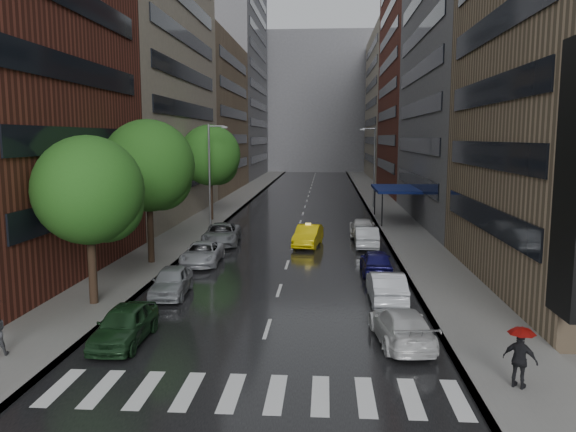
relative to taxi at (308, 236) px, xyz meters
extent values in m
plane|color=gray|center=(-1.12, -22.30, -0.78)|extent=(220.00, 220.00, 0.00)
cube|color=black|center=(-1.12, 27.70, -0.77)|extent=(14.00, 140.00, 0.01)
cube|color=gray|center=(-10.12, 27.70, -0.70)|extent=(4.00, 140.00, 0.15)
cube|color=gray|center=(7.88, 27.70, -0.70)|extent=(4.00, 140.00, 0.15)
cube|color=silver|center=(-7.22, -24.30, -0.77)|extent=(0.55, 2.80, 0.01)
cube|color=silver|center=(-5.82, -24.30, -0.77)|extent=(0.55, 2.80, 0.01)
cube|color=silver|center=(-4.42, -24.30, -0.77)|extent=(0.55, 2.80, 0.01)
cube|color=silver|center=(-3.02, -24.30, -0.77)|extent=(0.55, 2.80, 0.01)
cube|color=silver|center=(-1.62, -24.30, -0.77)|extent=(0.55, 2.80, 0.01)
cube|color=silver|center=(-0.22, -24.30, -0.77)|extent=(0.55, 2.80, 0.01)
cube|color=silver|center=(1.18, -24.30, -0.77)|extent=(0.55, 2.80, 0.01)
cube|color=silver|center=(2.58, -24.30, -0.77)|extent=(0.55, 2.80, 0.01)
cube|color=silver|center=(3.98, -24.30, -0.77)|extent=(0.55, 2.80, 0.01)
cube|color=silver|center=(5.38, -24.30, -0.77)|extent=(0.55, 2.80, 0.01)
cube|color=maroon|center=(-16.12, -10.30, 12.22)|extent=(8.00, 20.00, 26.00)
cube|color=gray|center=(-16.12, 13.70, 16.22)|extent=(8.00, 28.00, 34.00)
cube|color=#937A5B|center=(-16.12, 41.70, 10.22)|extent=(8.00, 28.00, 22.00)
cube|color=slate|center=(-16.12, 71.70, 18.22)|extent=(8.00, 32.00, 38.00)
cube|color=slate|center=(13.88, 13.70, 11.22)|extent=(8.00, 28.00, 24.00)
cube|color=maroon|center=(13.88, 41.70, 17.22)|extent=(8.00, 28.00, 36.00)
cube|color=gray|center=(13.88, 71.70, 13.22)|extent=(8.00, 32.00, 28.00)
cube|color=black|center=(9.98, -20.30, 5.72)|extent=(0.30, 2.20, 10.00)
cube|color=slate|center=(-1.12, 95.70, 15.22)|extent=(40.00, 14.00, 32.00)
cylinder|color=#382619|center=(-9.72, -15.62, 1.45)|extent=(0.40, 0.40, 4.45)
sphere|color=#1E5116|center=(-9.72, -15.62, 4.78)|extent=(5.09, 5.09, 5.09)
cylinder|color=#382619|center=(-9.72, -6.72, 1.72)|extent=(0.40, 0.40, 5.00)
sphere|color=#1E5116|center=(-9.72, -6.72, 5.47)|extent=(5.72, 5.72, 5.72)
cylinder|color=#382619|center=(-9.72, 11.96, 1.74)|extent=(0.40, 0.40, 5.05)
sphere|color=#1E5116|center=(-9.72, 11.96, 5.53)|extent=(5.77, 5.77, 5.77)
imported|color=#DFC00B|center=(0.00, 0.00, 0.00)|extent=(2.28, 4.91, 1.56)
imported|color=#18361C|center=(-6.52, -20.28, -0.03)|extent=(1.77, 4.39, 1.49)
imported|color=gray|center=(-6.52, -13.56, -0.05)|extent=(1.97, 4.39, 1.47)
imported|color=#AAACB4|center=(-6.52, -6.36, -0.10)|extent=(2.41, 4.95, 1.36)
imported|color=slate|center=(-6.52, 0.31, 0.00)|extent=(2.96, 5.75, 1.55)
imported|color=silver|center=(4.28, -19.59, -0.08)|extent=(2.45, 4.99, 1.40)
imported|color=silver|center=(4.28, -13.96, -0.02)|extent=(1.68, 4.65, 1.52)
imported|color=#141150|center=(4.28, -8.32, -0.04)|extent=(1.75, 4.35, 1.48)
imported|color=#B6BBC1|center=(4.28, -0.17, 0.00)|extent=(1.74, 4.75, 1.55)
imported|color=silver|center=(4.28, 4.65, -0.06)|extent=(2.18, 5.05, 1.45)
imported|color=black|center=(7.43, -23.63, 0.28)|extent=(1.13, 0.98, 1.83)
imported|color=#9C0F0C|center=(7.43, -23.63, 1.02)|extent=(0.82, 0.82, 0.72)
cylinder|color=gray|center=(-8.92, 7.70, 3.87)|extent=(0.18, 0.18, 9.00)
cube|color=gray|center=(-7.52, 7.70, 8.07)|extent=(0.50, 0.22, 0.16)
cylinder|color=gray|center=(6.68, 22.70, 3.87)|extent=(0.18, 0.18, 9.00)
cube|color=gray|center=(5.28, 22.70, 8.07)|extent=(0.50, 0.22, 0.16)
cube|color=navy|center=(7.88, 12.70, 2.37)|extent=(4.00, 8.00, 0.25)
cylinder|color=black|center=(6.28, 8.90, 0.87)|extent=(0.12, 0.12, 3.00)
cylinder|color=black|center=(6.28, 16.50, 0.87)|extent=(0.12, 0.12, 3.00)
camera|label=1|loc=(1.29, -40.89, 7.21)|focal=35.00mm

